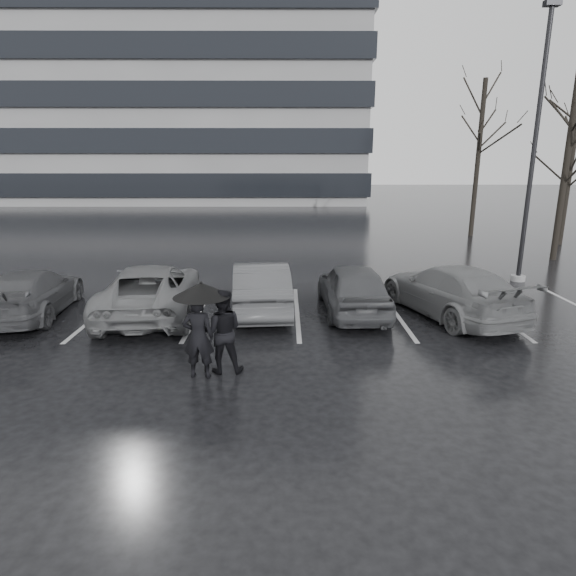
# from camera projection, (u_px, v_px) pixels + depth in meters

# --- Properties ---
(ground) EXTENTS (160.00, 160.00, 0.00)m
(ground) POSITION_uv_depth(u_px,v_px,m) (274.00, 344.00, 11.35)
(ground) COLOR black
(ground) RESTS_ON ground
(office_building) EXTENTS (61.00, 26.00, 29.00)m
(office_building) POSITION_uv_depth(u_px,v_px,m) (87.00, 68.00, 53.99)
(office_building) COLOR gray
(office_building) RESTS_ON ground
(car_main) EXTENTS (1.83, 4.25, 1.43)m
(car_main) POSITION_uv_depth(u_px,v_px,m) (353.00, 288.00, 13.57)
(car_main) COLOR black
(car_main) RESTS_ON ground
(car_west_a) EXTENTS (1.86, 4.46, 1.43)m
(car_west_a) POSITION_uv_depth(u_px,v_px,m) (261.00, 286.00, 13.71)
(car_west_a) COLOR #29292B
(car_west_a) RESTS_ON ground
(car_west_b) EXTENTS (2.84, 5.32, 1.42)m
(car_west_b) POSITION_uv_depth(u_px,v_px,m) (151.00, 290.00, 13.38)
(car_west_b) COLOR #474749
(car_west_b) RESTS_ON ground
(car_west_c) EXTENTS (2.32, 4.63, 1.29)m
(car_west_c) POSITION_uv_depth(u_px,v_px,m) (31.00, 293.00, 13.32)
(car_west_c) COLOR black
(car_west_c) RESTS_ON ground
(car_east) EXTENTS (3.38, 5.28, 1.42)m
(car_east) POSITION_uv_depth(u_px,v_px,m) (450.00, 290.00, 13.31)
(car_east) COLOR #474749
(car_east) RESTS_ON ground
(pedestrian_left) EXTENTS (0.62, 0.42, 1.68)m
(pedestrian_left) POSITION_uv_depth(u_px,v_px,m) (198.00, 337.00, 9.42)
(pedestrian_left) COLOR black
(pedestrian_left) RESTS_ON ground
(pedestrian_right) EXTENTS (0.88, 0.70, 1.73)m
(pedestrian_right) POSITION_uv_depth(u_px,v_px,m) (222.00, 331.00, 9.66)
(pedestrian_right) COLOR black
(pedestrian_right) RESTS_ON ground
(umbrella) EXTENTS (1.13, 1.13, 1.91)m
(umbrella) POSITION_uv_depth(u_px,v_px,m) (201.00, 290.00, 9.40)
(umbrella) COLOR black
(umbrella) RESTS_ON ground
(lamp_post) EXTENTS (0.50, 0.50, 9.06)m
(lamp_post) POSITION_uv_depth(u_px,v_px,m) (532.00, 162.00, 16.29)
(lamp_post) COLOR gray
(lamp_post) RESTS_ON ground
(stall_stripes) EXTENTS (19.72, 5.00, 0.00)m
(stall_stripes) POSITION_uv_depth(u_px,v_px,m) (248.00, 312.00, 13.77)
(stall_stripes) COLOR #A1A1A4
(stall_stripes) RESTS_ON ground
(tree_east) EXTENTS (0.26, 0.26, 8.00)m
(tree_east) POSITION_uv_depth(u_px,v_px,m) (566.00, 166.00, 20.06)
(tree_east) COLOR black
(tree_east) RESTS_ON ground
(tree_ne) EXTENTS (0.26, 0.26, 7.00)m
(tree_ne) POSITION_uv_depth(u_px,v_px,m) (569.00, 175.00, 24.07)
(tree_ne) COLOR black
(tree_ne) RESTS_ON ground
(tree_north) EXTENTS (0.26, 0.26, 8.50)m
(tree_north) POSITION_uv_depth(u_px,v_px,m) (478.00, 160.00, 26.76)
(tree_north) COLOR black
(tree_north) RESTS_ON ground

